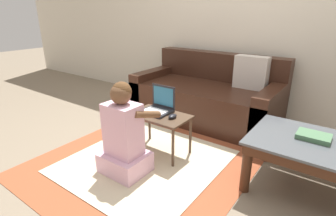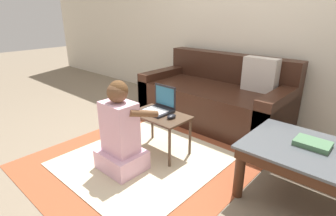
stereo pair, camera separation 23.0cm
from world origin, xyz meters
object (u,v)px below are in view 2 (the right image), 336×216
at_px(couch, 216,98).
at_px(person_seated, 121,134).
at_px(laptop, 159,107).
at_px(computer_mouse, 171,116).
at_px(laptop_desk, 160,120).
at_px(book_on_table, 313,144).

xyz_separation_m(couch, person_seated, (0.02, -1.43, 0.05)).
height_order(laptop, person_seated, person_seated).
height_order(laptop, computer_mouse, laptop).
distance_m(couch, person_seated, 1.43).
distance_m(laptop_desk, laptop, 0.12).
relative_size(couch, laptop_desk, 3.17).
distance_m(couch, computer_mouse, 1.03).
xyz_separation_m(person_seated, book_on_table, (1.22, 0.63, 0.10)).
distance_m(couch, laptop, 0.97).
relative_size(laptop_desk, person_seated, 0.70).
distance_m(laptop, computer_mouse, 0.20).
bearing_deg(computer_mouse, couch, 100.50).
xyz_separation_m(couch, laptop_desk, (0.05, -1.01, 0.05)).
height_order(couch, book_on_table, couch).
bearing_deg(laptop_desk, person_seated, -94.68).
distance_m(computer_mouse, book_on_table, 1.07).
distance_m(laptop_desk, person_seated, 0.41).
bearing_deg(book_on_table, computer_mouse, -168.22).
relative_size(laptop_desk, book_on_table, 2.46).
height_order(laptop, book_on_table, laptop).
relative_size(computer_mouse, person_seated, 0.13).
relative_size(couch, computer_mouse, 17.38).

